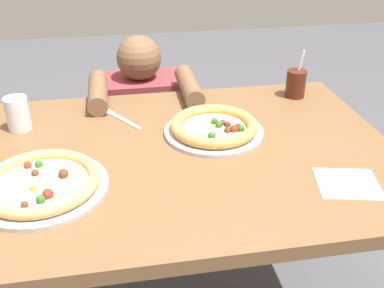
# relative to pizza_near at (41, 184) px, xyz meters

# --- Properties ---
(dining_table) EXTENTS (1.26, 0.91, 0.75)m
(dining_table) POSITION_rel_pizza_near_xyz_m (0.40, 0.14, -0.13)
(dining_table) COLOR brown
(dining_table) RESTS_ON ground
(pizza_near) EXTENTS (0.34, 0.34, 0.04)m
(pizza_near) POSITION_rel_pizza_near_xyz_m (0.00, 0.00, 0.00)
(pizza_near) COLOR #B7B7BC
(pizza_near) RESTS_ON dining_table
(pizza_far) EXTENTS (0.32, 0.32, 0.05)m
(pizza_far) POSITION_rel_pizza_near_xyz_m (0.50, 0.23, 0.00)
(pizza_far) COLOR #B7B7BC
(pizza_far) RESTS_ON dining_table
(drink_cup_colored) EXTENTS (0.07, 0.07, 0.18)m
(drink_cup_colored) POSITION_rel_pizza_near_xyz_m (0.87, 0.47, 0.03)
(drink_cup_colored) COLOR #4C1E14
(drink_cup_colored) RESTS_ON dining_table
(water_cup_clear) EXTENTS (0.07, 0.07, 0.11)m
(water_cup_clear) POSITION_rel_pizza_near_xyz_m (-0.11, 0.37, 0.04)
(water_cup_clear) COLOR silver
(water_cup_clear) RESTS_ON dining_table
(paper_napkin) EXTENTS (0.19, 0.18, 0.00)m
(paper_napkin) POSITION_rel_pizza_near_xyz_m (0.79, -0.11, -0.02)
(paper_napkin) COLOR white
(paper_napkin) RESTS_ON dining_table
(fork) EXTENTS (0.13, 0.18, 0.00)m
(fork) POSITION_rel_pizza_near_xyz_m (0.21, 0.39, -0.02)
(fork) COLOR silver
(fork) RESTS_ON dining_table
(diner_seated) EXTENTS (0.41, 0.52, 0.92)m
(diner_seated) POSITION_rel_pizza_near_xyz_m (0.31, 0.78, -0.35)
(diner_seated) COLOR #333847
(diner_seated) RESTS_ON ground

